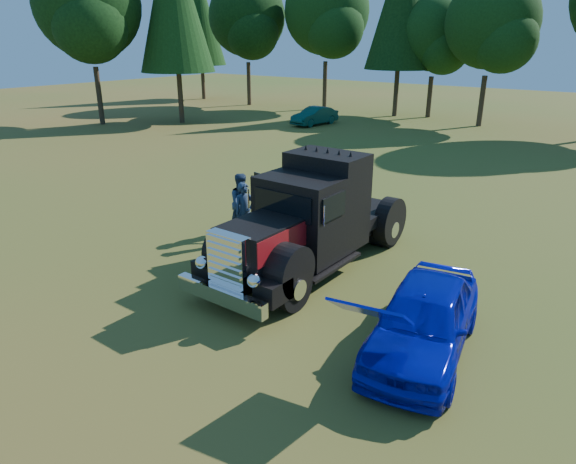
% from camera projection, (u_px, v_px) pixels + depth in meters
% --- Properties ---
extents(ground, '(120.00, 120.00, 0.00)m').
position_uv_depth(ground, '(244.00, 305.00, 11.99)').
color(ground, '#345E1B').
rests_on(ground, ground).
extents(treeline, '(72.10, 24.04, 13.84)m').
position_uv_depth(treeline, '(504.00, 7.00, 31.52)').
color(treeline, '#2D2116').
rests_on(treeline, ground).
extents(diamond_t_truck, '(3.36, 7.16, 3.00)m').
position_uv_depth(diamond_t_truck, '(308.00, 223.00, 13.48)').
color(diamond_t_truck, black).
rests_on(diamond_t_truck, ground).
extents(hotrod_coupe, '(2.46, 4.51, 1.89)m').
position_uv_depth(hotrod_coupe, '(423.00, 319.00, 9.95)').
color(hotrod_coupe, '#0842B8').
rests_on(hotrod_coupe, ground).
extents(spectator_near, '(0.64, 0.78, 1.83)m').
position_uv_depth(spectator_near, '(245.00, 212.00, 15.46)').
color(spectator_near, navy).
rests_on(spectator_near, ground).
extents(spectator_far, '(1.06, 1.16, 1.94)m').
position_uv_depth(spectator_far, '(243.00, 204.00, 16.07)').
color(spectator_far, '#21224D').
rests_on(spectator_far, ground).
extents(distant_teal_car, '(1.82, 3.93, 1.25)m').
position_uv_depth(distant_teal_car, '(315.00, 116.00, 36.55)').
color(distant_teal_car, '#093338').
rests_on(distant_teal_car, ground).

